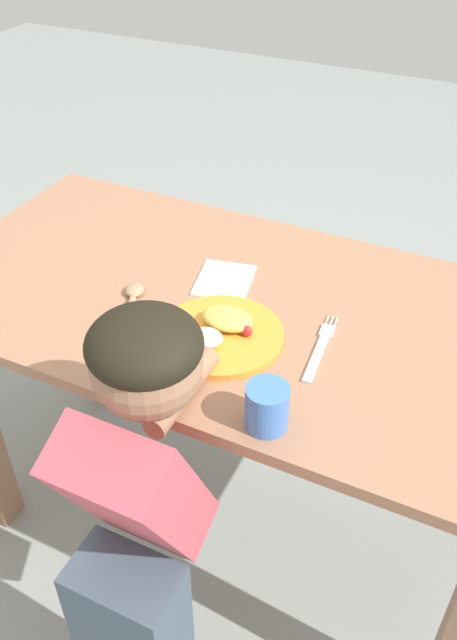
{
  "coord_description": "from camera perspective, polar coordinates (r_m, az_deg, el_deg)",
  "views": [
    {
      "loc": [
        0.46,
        -1.0,
        1.57
      ],
      "look_at": [
        0.02,
        -0.08,
        0.77
      ],
      "focal_mm": 36.81,
      "sensor_mm": 36.0,
      "label": 1
    }
  ],
  "objects": [
    {
      "name": "spoon",
      "position": [
        1.37,
        -8.46,
        1.46
      ],
      "size": [
        0.1,
        0.2,
        0.02
      ],
      "rotation": [
        0.0,
        0.0,
        1.97
      ],
      "color": "tan",
      "rests_on": "dining_table"
    },
    {
      "name": "person",
      "position": [
        1.21,
        -7.79,
        -18.5
      ],
      "size": [
        0.19,
        0.4,
        1.0
      ],
      "color": "#425161",
      "rests_on": "ground_plane"
    },
    {
      "name": "fork",
      "position": [
        1.26,
        7.94,
        -2.52
      ],
      "size": [
        0.04,
        0.21,
        0.01
      ],
      "rotation": [
        0.0,
        0.0,
        1.66
      ],
      "color": "silver",
      "rests_on": "dining_table"
    },
    {
      "name": "plate",
      "position": [
        1.27,
        -0.62,
        -1.04
      ],
      "size": [
        0.25,
        0.25,
        0.05
      ],
      "color": "orange",
      "rests_on": "dining_table"
    },
    {
      "name": "napkin",
      "position": [
        1.43,
        -0.37,
        3.47
      ],
      "size": [
        0.14,
        0.16,
        0.0
      ],
      "primitive_type": "cube",
      "rotation": [
        0.0,
        0.0,
        0.21
      ],
      "color": "white",
      "rests_on": "dining_table"
    },
    {
      "name": "drinking_cup",
      "position": [
        1.09,
        3.36,
        -7.55
      ],
      "size": [
        0.07,
        0.07,
        0.08
      ],
      "primitive_type": "cylinder",
      "color": "#4478D1",
      "rests_on": "dining_table"
    },
    {
      "name": "dining_table",
      "position": [
        1.48,
        0.74,
        -3.79
      ],
      "size": [
        1.37,
        0.7,
        0.75
      ],
      "color": "#A16F52",
      "rests_on": "ground_plane"
    },
    {
      "name": "ground_plane",
      "position": [
        1.92,
        0.6,
        -16.85
      ],
      "size": [
        8.0,
        8.0,
        0.0
      ],
      "primitive_type": "plane",
      "color": "gray"
    }
  ]
}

